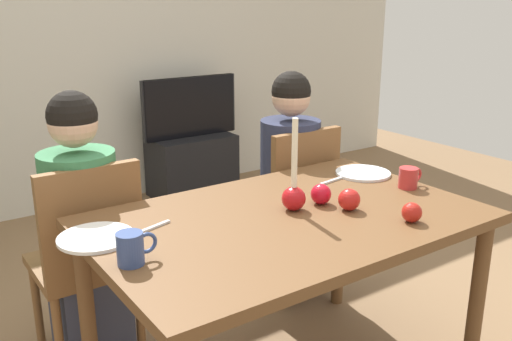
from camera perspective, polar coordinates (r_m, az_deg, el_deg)
The scene contains 18 objects.
back_wall at distance 4.25m, azimuth -19.27°, elevation 13.42°, with size 6.40×0.10×2.60m, color beige.
dining_table at distance 2.06m, azimuth 3.18°, elevation -6.74°, with size 1.40×0.90×0.75m.
chair_left at distance 2.39m, azimuth -16.80°, elevation -8.07°, with size 0.40×0.40×0.90m.
chair_right at distance 2.86m, azimuth 3.81°, elevation -3.20°, with size 0.40×0.40×0.90m.
person_left_child at distance 2.40m, azimuth -17.17°, elevation -6.54°, with size 0.30×0.30×1.17m.
person_right_child at distance 2.86m, azimuth 3.43°, elevation -1.93°, with size 0.30×0.30×1.17m.
tv_stand at distance 4.46m, azimuth -6.54°, elevation 0.52°, with size 0.64×0.40×0.48m, color black.
tv at distance 4.36m, azimuth -6.76°, elevation 6.46°, with size 0.79×0.05×0.46m.
candle_centerpiece at distance 2.06m, azimuth 3.88°, elevation -2.21°, with size 0.09×0.09×0.35m.
plate_left at distance 1.91m, azimuth -16.03°, elevation -6.60°, with size 0.25×0.25×0.01m, color white.
plate_right at distance 2.54m, azimuth 10.87°, elevation -0.27°, with size 0.24×0.24×0.01m, color silver.
mug_left at distance 1.69m, azimuth -12.60°, elevation -7.76°, with size 0.13×0.08×0.10m.
mug_right at distance 2.39m, azimuth 15.34°, elevation -0.71°, with size 0.12×0.08×0.09m.
fork_left at distance 1.94m, azimuth -10.84°, elevation -5.86°, with size 0.18×0.01×0.01m, color silver.
fork_right at distance 2.43m, azimuth 8.02°, elevation -0.96°, with size 0.18×0.01×0.01m, color silver.
apple_near_candle at distance 2.03m, azimuth 15.62°, elevation -4.14°, with size 0.07×0.07×0.07m, color #AC1E15.
apple_by_left_plate at distance 2.14m, azimuth 6.65°, elevation -2.41°, with size 0.08×0.08×0.08m, color red.
apple_by_right_mug at distance 2.09m, azimuth 9.50°, elevation -2.95°, with size 0.08×0.08×0.08m, color red.
Camera 1 is at (-1.17, -1.49, 1.50)m, focal length 39.17 mm.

